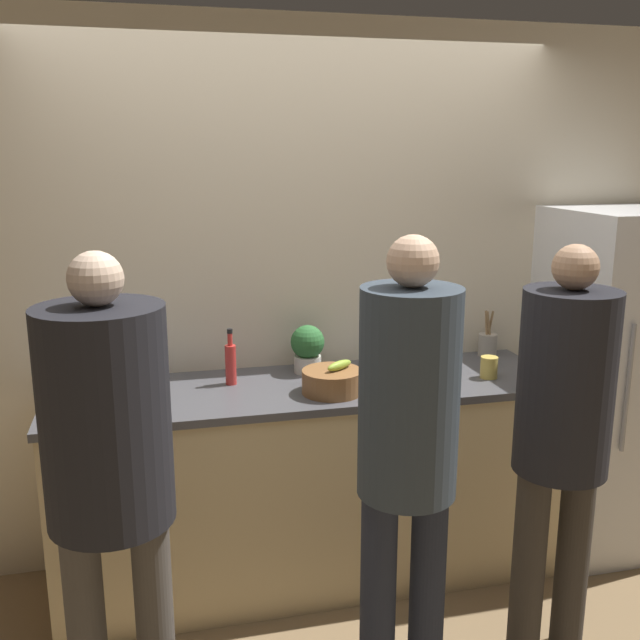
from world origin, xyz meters
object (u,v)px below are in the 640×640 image
(person_center, at_px, (408,438))
(fruit_bowl, at_px, (332,381))
(bottle_red, at_px, (231,363))
(utensil_crock, at_px, (488,344))
(person_left, at_px, (108,453))
(refrigerator, at_px, (614,380))
(potted_plant, at_px, (308,347))
(person_right, at_px, (563,421))
(cup_yellow, at_px, (489,367))

(person_center, xyz_separation_m, fruit_bowl, (-0.08, 0.72, -0.02))
(fruit_bowl, xyz_separation_m, bottle_red, (-0.42, 0.22, 0.05))
(fruit_bowl, bearing_deg, utensil_crock, 22.01)
(person_center, relative_size, fruit_bowl, 6.55)
(person_left, bearing_deg, fruit_bowl, 35.52)
(refrigerator, xyz_separation_m, potted_plant, (-1.55, 0.19, 0.22))
(fruit_bowl, height_order, utensil_crock, utensil_crock)
(refrigerator, bearing_deg, potted_plant, 173.02)
(fruit_bowl, bearing_deg, person_right, -40.58)
(utensil_crock, xyz_separation_m, potted_plant, (-0.97, -0.06, 0.06))
(bottle_red, bearing_deg, refrigerator, -2.92)
(cup_yellow, bearing_deg, bottle_red, 170.84)
(person_left, height_order, person_right, person_left)
(utensil_crock, bearing_deg, person_right, -100.73)
(person_center, relative_size, potted_plant, 7.50)
(person_left, xyz_separation_m, potted_plant, (0.87, 0.97, 0.03))
(person_left, relative_size, cup_yellow, 16.78)
(bottle_red, xyz_separation_m, cup_yellow, (1.18, -0.19, -0.05))
(bottle_red, bearing_deg, person_right, -36.55)
(potted_plant, bearing_deg, person_center, -83.38)
(person_right, xyz_separation_m, bottle_red, (-1.15, 0.85, 0.06))
(person_center, bearing_deg, person_left, 175.92)
(person_right, bearing_deg, fruit_bowl, 139.42)
(person_right, distance_m, utensil_crock, 1.02)
(person_center, xyz_separation_m, potted_plant, (-0.12, 1.04, 0.05))
(refrigerator, height_order, person_center, person_center)
(cup_yellow, height_order, potted_plant, potted_plant)
(person_left, height_order, utensil_crock, person_left)
(person_center, height_order, bottle_red, person_center)
(person_left, relative_size, potted_plant, 7.37)
(person_left, relative_size, fruit_bowl, 6.44)
(utensil_crock, bearing_deg, cup_yellow, -115.41)
(person_left, relative_size, utensil_crock, 7.16)
(person_left, bearing_deg, person_center, -4.08)
(bottle_red, bearing_deg, person_left, -119.45)
(fruit_bowl, distance_m, cup_yellow, 0.77)
(refrigerator, height_order, utensil_crock, refrigerator)
(cup_yellow, bearing_deg, person_left, -157.79)
(cup_yellow, bearing_deg, person_center, -132.20)
(refrigerator, bearing_deg, cup_yellow, -172.96)
(fruit_bowl, xyz_separation_m, utensil_crock, (0.93, 0.37, 0.01))
(person_right, relative_size, bottle_red, 6.44)
(person_center, distance_m, cup_yellow, 1.02)
(person_center, relative_size, bottle_red, 6.68)
(person_right, distance_m, fruit_bowl, 0.97)
(refrigerator, xyz_separation_m, person_center, (-1.43, -0.85, 0.17))
(fruit_bowl, xyz_separation_m, potted_plant, (-0.04, 0.32, 0.07))
(bottle_red, distance_m, potted_plant, 0.39)
(cup_yellow, relative_size, potted_plant, 0.44)
(fruit_bowl, height_order, cup_yellow, fruit_bowl)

